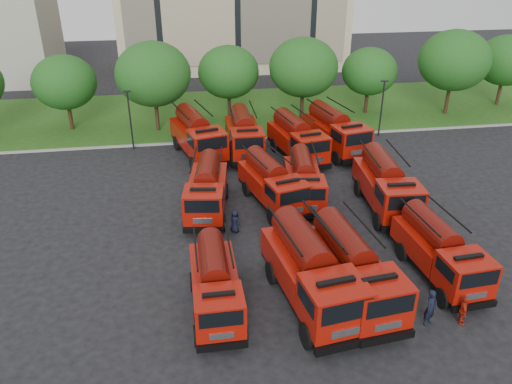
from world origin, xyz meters
TOP-DOWN VIEW (x-y plane):
  - ground at (0.00, 0.00)m, footprint 140.00×140.00m
  - lawn at (0.00, 26.00)m, footprint 70.00×16.00m
  - curb at (0.00, 17.90)m, footprint 70.00×0.30m
  - tree_1 at (-16.00, 23.00)m, footprint 5.71×5.71m
  - tree_2 at (-8.00, 21.50)m, footprint 6.72×6.72m
  - tree_3 at (-1.00, 24.00)m, footprint 5.88×5.88m
  - tree_4 at (6.00, 22.50)m, footprint 6.55×6.55m
  - tree_5 at (13.00, 23.50)m, footprint 5.46×5.46m
  - tree_6 at (21.00, 22.00)m, footprint 6.89×6.89m
  - tree_7 at (28.00, 24.00)m, footprint 6.05×6.05m
  - lamp_post_0 at (-10.00, 17.20)m, footprint 0.60×0.25m
  - lamp_post_1 at (12.00, 17.20)m, footprint 0.60×0.25m
  - fire_truck_0 at (-4.71, -4.43)m, footprint 2.38×6.42m
  - fire_truck_1 at (-0.10, -4.62)m, footprint 3.82×8.19m
  - fire_truck_2 at (2.01, -4.60)m, footprint 3.43×7.76m
  - fire_truck_3 at (7.15, -3.53)m, footprint 2.85×6.89m
  - fire_truck_4 at (-4.46, 5.45)m, footprint 3.36×7.24m
  - fire_truck_5 at (-0.08, 5.74)m, footprint 3.98×7.28m
  - fire_truck_6 at (2.16, 5.98)m, footprint 3.13×6.87m
  - fire_truck_7 at (7.21, 4.01)m, footprint 3.19×7.71m
  - fire_truck_8 at (-4.58, 14.95)m, footprint 4.58×8.27m
  - fire_truck_9 at (-0.77, 14.91)m, footprint 2.82×7.45m
  - fire_truck_10 at (3.36, 13.25)m, footprint 3.88×7.70m
  - fire_truck_11 at (6.86, 14.30)m, footprint 4.16×8.11m
  - firefighter_0 at (5.03, -7.08)m, footprint 0.86×0.81m
  - firefighter_1 at (3.23, -6.10)m, footprint 1.05×0.81m
  - firefighter_2 at (6.55, -7.29)m, footprint 0.74×0.99m
  - firefighter_3 at (7.90, -1.03)m, footprint 1.36×1.09m
  - firefighter_4 at (-2.97, 2.50)m, footprint 0.85×0.87m
  - firefighter_5 at (7.17, 2.48)m, footprint 1.80×1.31m

SIDE VIEW (x-z plane):
  - ground at x=0.00m, z-range 0.00..0.00m
  - firefighter_0 at x=5.03m, z-range -0.96..0.96m
  - firefighter_1 at x=3.23m, z-range -0.95..0.95m
  - firefighter_2 at x=6.55m, z-range -0.75..0.75m
  - firefighter_3 at x=7.90m, z-range -0.94..0.94m
  - firefighter_4 at x=-2.97m, z-range -0.75..0.75m
  - firefighter_5 at x=7.17m, z-range -0.89..0.89m
  - lawn at x=0.00m, z-range 0.00..0.12m
  - curb at x=0.00m, z-range 0.00..0.14m
  - fire_truck_0 at x=-4.71m, z-range 0.01..2.93m
  - fire_truck_6 at x=2.16m, z-range 0.01..3.03m
  - fire_truck_3 at x=7.15m, z-range 0.01..3.08m
  - fire_truck_5 at x=-0.08m, z-range 0.01..3.16m
  - fire_truck_4 at x=-4.46m, z-range 0.01..3.18m
  - fire_truck_10 at x=3.36m, z-range 0.01..3.36m
  - fire_truck_9 at x=-0.77m, z-range 0.01..3.38m
  - fire_truck_2 at x=2.01m, z-range 0.01..3.43m
  - fire_truck_7 at x=7.21m, z-range 0.01..3.44m
  - fire_truck_11 at x=6.86m, z-range 0.01..3.53m
  - fire_truck_8 at x=-4.58m, z-range 0.01..3.59m
  - fire_truck_1 at x=-0.10m, z-range 0.01..3.60m
  - lamp_post_0 at x=-10.00m, z-range 0.34..5.45m
  - lamp_post_1 at x=12.00m, z-range 0.34..5.45m
  - tree_5 at x=13.00m, z-range 1.01..7.69m
  - tree_1 at x=-16.00m, z-range 1.06..8.04m
  - tree_3 at x=-1.00m, z-range 1.09..8.28m
  - tree_7 at x=28.00m, z-range 1.12..8.52m
  - tree_4 at x=6.00m, z-range 1.21..9.23m
  - tree_2 at x=-8.00m, z-range 1.25..9.46m
  - tree_6 at x=21.00m, z-range 1.28..9.70m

